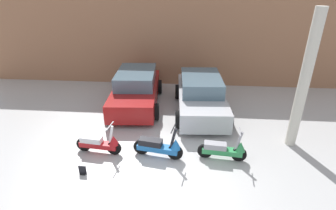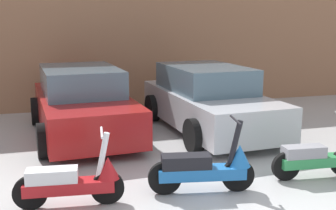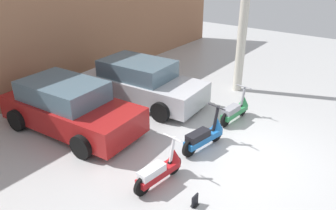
# 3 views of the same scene
# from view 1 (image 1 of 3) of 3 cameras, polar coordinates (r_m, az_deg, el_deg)

# --- Properties ---
(ground_plane) EXTENTS (28.00, 28.00, 0.00)m
(ground_plane) POSITION_cam_1_polar(r_m,az_deg,el_deg) (7.06, -0.31, -16.41)
(ground_plane) COLOR #B2B2B2
(wall_back) EXTENTS (19.60, 0.12, 4.13)m
(wall_back) POSITION_cam_1_polar(r_m,az_deg,el_deg) (12.74, 2.56, 13.42)
(wall_back) COLOR #9E6B4C
(wall_back) RESTS_ON ground_plane
(scooter_front_left) EXTENTS (1.41, 0.51, 0.99)m
(scooter_front_left) POSITION_cam_1_polar(r_m,az_deg,el_deg) (8.12, -14.55, -7.95)
(scooter_front_left) COLOR black
(scooter_front_left) RESTS_ON ground_plane
(scooter_front_right) EXTENTS (1.49, 0.59, 1.04)m
(scooter_front_right) POSITION_cam_1_polar(r_m,az_deg,el_deg) (7.69, -1.77, -8.93)
(scooter_front_right) COLOR black
(scooter_front_right) RESTS_ON ground_plane
(scooter_front_center) EXTENTS (1.40, 0.50, 0.98)m
(scooter_front_center) POSITION_cam_1_polar(r_m,az_deg,el_deg) (7.77, 12.17, -9.36)
(scooter_front_center) COLOR black
(scooter_front_center) RESTS_ON ground_plane
(car_rear_left) EXTENTS (2.19, 4.21, 1.39)m
(car_rear_left) POSITION_cam_1_polar(r_m,az_deg,el_deg) (10.88, -6.94, 3.43)
(car_rear_left) COLOR maroon
(car_rear_left) RESTS_ON ground_plane
(car_rear_center) EXTENTS (2.16, 4.18, 1.39)m
(car_rear_center) POSITION_cam_1_polar(r_m,az_deg,el_deg) (10.31, 7.16, 2.11)
(car_rear_center) COLOR #B7B7BC
(car_rear_center) RESTS_ON ground_plane
(placard_near_left_scooter) EXTENTS (0.20, 0.12, 0.26)m
(placard_near_left_scooter) POSITION_cam_1_polar(r_m,az_deg,el_deg) (7.58, -18.10, -13.40)
(placard_near_left_scooter) COLOR black
(placard_near_left_scooter) RESTS_ON ground_plane
(support_column_side) EXTENTS (0.31, 0.31, 4.13)m
(support_column_side) POSITION_cam_1_polar(r_m,az_deg,el_deg) (8.46, 27.49, 4.30)
(support_column_side) COLOR beige
(support_column_side) RESTS_ON ground_plane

